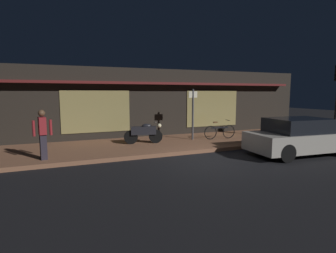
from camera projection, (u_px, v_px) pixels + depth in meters
ground_plane at (209, 160)px, 9.65m from camera, size 60.00×60.00×0.00m
sidewalk_slab at (175, 143)px, 12.39m from camera, size 18.00×4.00×0.15m
storefront_building at (151, 103)px, 15.28m from camera, size 18.00×3.30×3.60m
motorcycle at (144, 132)px, 11.89m from camera, size 1.70×0.59×0.97m
bicycle_parked at (220, 132)px, 13.10m from camera, size 1.66×0.42×0.91m
person_photographer at (43, 134)px, 8.99m from camera, size 0.62×0.41×1.67m
sign_post at (193, 111)px, 12.80m from camera, size 0.44×0.09×2.40m
parked_car_near at (300, 137)px, 10.35m from camera, size 4.22×2.05×1.42m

